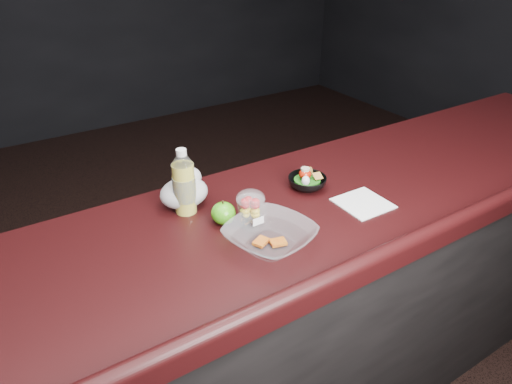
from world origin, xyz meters
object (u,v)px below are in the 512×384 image
Objects in this scene: lemonade_bottle at (184,186)px; snack_bowl at (307,181)px; fruit_cup at (251,209)px; green_apple at (223,213)px; takeout_bowl at (270,236)px.

lemonade_bottle is 1.40× the size of snack_bowl.
green_apple is at bearing 134.12° from fruit_cup.
lemonade_bottle reaches higher than fruit_cup.
fruit_cup is 1.57× the size of green_apple.
takeout_bowl is at bearing -71.97° from green_apple.
snack_bowl is (0.43, -0.09, -0.07)m from lemonade_bottle.
snack_bowl is (0.36, 0.04, -0.01)m from green_apple.
lemonade_bottle is at bearing 112.92° from takeout_bowl.
fruit_cup is at bearing -161.02° from snack_bowl.
takeout_bowl is at bearing -144.71° from snack_bowl.
green_apple is (0.07, -0.12, -0.06)m from lemonade_bottle.
green_apple reaches higher than takeout_bowl.
green_apple is 0.51× the size of snack_bowl.
lemonade_bottle is at bearing 168.75° from snack_bowl.
lemonade_bottle is 0.33m from takeout_bowl.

